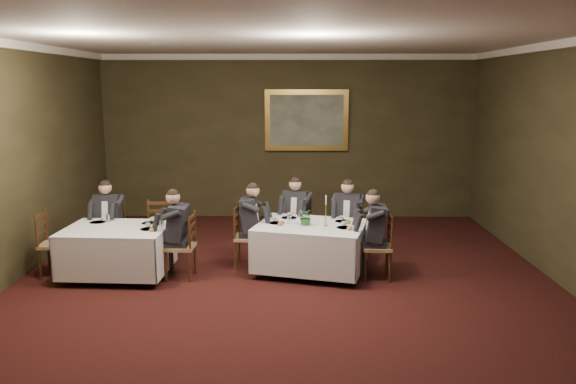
{
  "coord_description": "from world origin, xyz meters",
  "views": [
    {
      "loc": [
        0.14,
        -7.11,
        2.88
      ],
      "look_at": [
        0.03,
        1.87,
        1.15
      ],
      "focal_mm": 35.0,
      "sensor_mm": 36.0,
      "label": 1
    }
  ],
  "objects_px": {
    "diner_sec_backleft": "(110,230)",
    "chair_main_endleft": "(248,249)",
    "chair_main_backleft": "(297,238)",
    "diner_main_endleft": "(248,236)",
    "diner_main_backleft": "(297,226)",
    "diner_sec_endright": "(180,245)",
    "chair_sec_backleft": "(111,243)",
    "chair_main_endright": "(377,260)",
    "chair_sec_endright": "(181,259)",
    "centerpiece": "(306,216)",
    "painting": "(307,120)",
    "chair_sec_backright": "(160,244)",
    "table_second": "(118,248)",
    "chair_main_backright": "(347,242)",
    "diner_main_backright": "(348,229)",
    "diner_main_endright": "(377,245)",
    "table_main": "(311,244)",
    "candlestick": "(326,214)",
    "chair_sec_endleft": "(56,257)"
  },
  "relations": [
    {
      "from": "diner_main_backleft",
      "to": "chair_sec_backright",
      "type": "distance_m",
      "value": 2.31
    },
    {
      "from": "chair_sec_endright",
      "to": "centerpiece",
      "type": "xyz_separation_m",
      "value": [
        1.88,
        0.24,
        0.62
      ]
    },
    {
      "from": "table_main",
      "to": "chair_sec_endleft",
      "type": "distance_m",
      "value": 3.9
    },
    {
      "from": "table_second",
      "to": "chair_main_endleft",
      "type": "distance_m",
      "value": 2.0
    },
    {
      "from": "chair_main_backleft",
      "to": "chair_sec_backleft",
      "type": "relative_size",
      "value": 1.0
    },
    {
      "from": "chair_main_endleft",
      "to": "diner_sec_endright",
      "type": "relative_size",
      "value": 0.74
    },
    {
      "from": "diner_main_backright",
      "to": "chair_main_backleft",
      "type": "bearing_deg",
      "value": -0.49
    },
    {
      "from": "table_main",
      "to": "diner_main_endright",
      "type": "bearing_deg",
      "value": -14.74
    },
    {
      "from": "diner_main_endleft",
      "to": "diner_main_endright",
      "type": "relative_size",
      "value": 1.0
    },
    {
      "from": "chair_sec_backleft",
      "to": "diner_sec_endright",
      "type": "height_order",
      "value": "diner_sec_endright"
    },
    {
      "from": "chair_sec_backright",
      "to": "diner_main_backright",
      "type": "bearing_deg",
      "value": 177.65
    },
    {
      "from": "chair_main_backleft",
      "to": "chair_main_backright",
      "type": "relative_size",
      "value": 1.0
    },
    {
      "from": "painting",
      "to": "table_main",
      "type": "bearing_deg",
      "value": -90.0
    },
    {
      "from": "chair_sec_backright",
      "to": "chair_sec_endleft",
      "type": "bearing_deg",
      "value": 22.08
    },
    {
      "from": "chair_sec_backleft",
      "to": "diner_sec_backleft",
      "type": "xyz_separation_m",
      "value": [
        -0.0,
        -0.01,
        0.23
      ]
    },
    {
      "from": "chair_sec_endleft",
      "to": "diner_main_backleft",
      "type": "bearing_deg",
      "value": 102.33
    },
    {
      "from": "chair_main_endright",
      "to": "diner_main_backleft",
      "type": "bearing_deg",
      "value": 48.65
    },
    {
      "from": "centerpiece",
      "to": "painting",
      "type": "distance_m",
      "value": 3.93
    },
    {
      "from": "diner_sec_endright",
      "to": "chair_sec_endleft",
      "type": "distance_m",
      "value": 1.95
    },
    {
      "from": "diner_main_endleft",
      "to": "chair_sec_endright",
      "type": "height_order",
      "value": "diner_main_endleft"
    },
    {
      "from": "diner_main_endleft",
      "to": "painting",
      "type": "xyz_separation_m",
      "value": [
        0.98,
        3.44,
        1.61
      ]
    },
    {
      "from": "table_main",
      "to": "chair_main_endright",
      "type": "relative_size",
      "value": 1.89
    },
    {
      "from": "chair_main_backright",
      "to": "diner_sec_endright",
      "type": "distance_m",
      "value": 2.78
    },
    {
      "from": "chair_main_backright",
      "to": "chair_main_endright",
      "type": "xyz_separation_m",
      "value": [
        0.36,
        -0.96,
        0.0
      ]
    },
    {
      "from": "centerpiece",
      "to": "diner_sec_endright",
      "type": "bearing_deg",
      "value": -172.91
    },
    {
      "from": "diner_main_endleft",
      "to": "diner_main_endright",
      "type": "bearing_deg",
      "value": 77.55
    },
    {
      "from": "table_second",
      "to": "diner_sec_backleft",
      "type": "xyz_separation_m",
      "value": [
        -0.38,
        0.8,
        0.06
      ]
    },
    {
      "from": "chair_main_backleft",
      "to": "diner_main_endleft",
      "type": "height_order",
      "value": "diner_main_endleft"
    },
    {
      "from": "chair_sec_endright",
      "to": "painting",
      "type": "height_order",
      "value": "painting"
    },
    {
      "from": "diner_main_backleft",
      "to": "candlestick",
      "type": "height_order",
      "value": "diner_main_backleft"
    },
    {
      "from": "table_second",
      "to": "chair_main_endleft",
      "type": "height_order",
      "value": "chair_main_endleft"
    },
    {
      "from": "centerpiece",
      "to": "diner_main_endright",
      "type": "bearing_deg",
      "value": -11.68
    },
    {
      "from": "diner_main_endleft",
      "to": "chair_sec_endleft",
      "type": "distance_m",
      "value": 2.95
    },
    {
      "from": "diner_main_endright",
      "to": "candlestick",
      "type": "bearing_deg",
      "value": 80.48
    },
    {
      "from": "chair_main_backright",
      "to": "chair_sec_endright",
      "type": "bearing_deg",
      "value": 35.62
    },
    {
      "from": "diner_sec_backleft",
      "to": "chair_main_endleft",
      "type": "bearing_deg",
      "value": 175.89
    },
    {
      "from": "diner_main_backleft",
      "to": "painting",
      "type": "height_order",
      "value": "painting"
    },
    {
      "from": "diner_main_backleft",
      "to": "diner_main_backright",
      "type": "bearing_deg",
      "value": -173.58
    },
    {
      "from": "candlestick",
      "to": "chair_sec_backright",
      "type": "bearing_deg",
      "value": 166.81
    },
    {
      "from": "chair_main_endright",
      "to": "chair_sec_endright",
      "type": "xyz_separation_m",
      "value": [
        -2.95,
        -0.02,
        0.0
      ]
    },
    {
      "from": "diner_main_backleft",
      "to": "diner_sec_endright",
      "type": "distance_m",
      "value": 2.11
    },
    {
      "from": "diner_sec_endright",
      "to": "diner_main_backleft",
      "type": "bearing_deg",
      "value": -54.17
    },
    {
      "from": "diner_sec_backleft",
      "to": "diner_main_endright",
      "type": "bearing_deg",
      "value": 172.55
    },
    {
      "from": "chair_main_endleft",
      "to": "diner_main_endright",
      "type": "relative_size",
      "value": 0.74
    },
    {
      "from": "table_main",
      "to": "chair_main_endright",
      "type": "xyz_separation_m",
      "value": [
        1.0,
        -0.26,
        -0.17
      ]
    },
    {
      "from": "chair_sec_endleft",
      "to": "candlestick",
      "type": "relative_size",
      "value": 2.04
    },
    {
      "from": "chair_main_backleft",
      "to": "centerpiece",
      "type": "relative_size",
      "value": 3.54
    },
    {
      "from": "table_main",
      "to": "centerpiece",
      "type": "distance_m",
      "value": 0.46
    },
    {
      "from": "diner_main_endleft",
      "to": "chair_main_endright",
      "type": "xyz_separation_m",
      "value": [
        1.98,
        -0.52,
        -0.23
      ]
    },
    {
      "from": "diner_main_endleft",
      "to": "diner_sec_backleft",
      "type": "relative_size",
      "value": 1.0
    }
  ]
}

